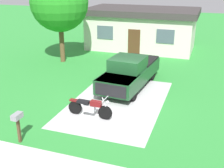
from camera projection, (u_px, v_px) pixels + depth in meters
ground_plane at (118, 102)px, 15.00m from camera, size 80.00×80.00×0.00m
driveway_pad at (118, 102)px, 15.00m from camera, size 4.60×7.45×0.01m
motorcycle at (90, 107)px, 13.32m from camera, size 2.21×0.70×1.09m
pickup_truck at (130, 71)px, 16.74m from camera, size 2.46×5.77×1.90m
mailbox at (18, 120)px, 11.10m from camera, size 0.26×0.48×1.26m
shade_tree at (59, 2)px, 20.40m from camera, size 4.19×4.19×6.48m
neighbor_house at (142, 28)px, 25.34m from camera, size 9.60×5.60×3.50m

